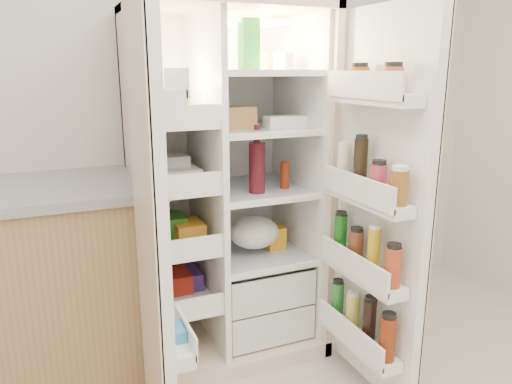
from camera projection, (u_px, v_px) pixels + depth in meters
name	position (u px, v px, depth m)	size (l,w,h in m)	color
wall_back	(192.00, 96.00, 2.75)	(4.00, 0.02, 2.70)	silver
refrigerator	(227.00, 213.00, 2.61)	(0.92, 0.70, 1.80)	beige
freezer_door	(153.00, 233.00, 1.84)	(0.15, 0.40, 1.72)	white
fridge_door	(379.00, 214.00, 2.14)	(0.17, 0.58, 1.72)	white
kitchen_counter	(12.00, 291.00, 2.25)	(1.36, 0.72, 0.98)	#9F734F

